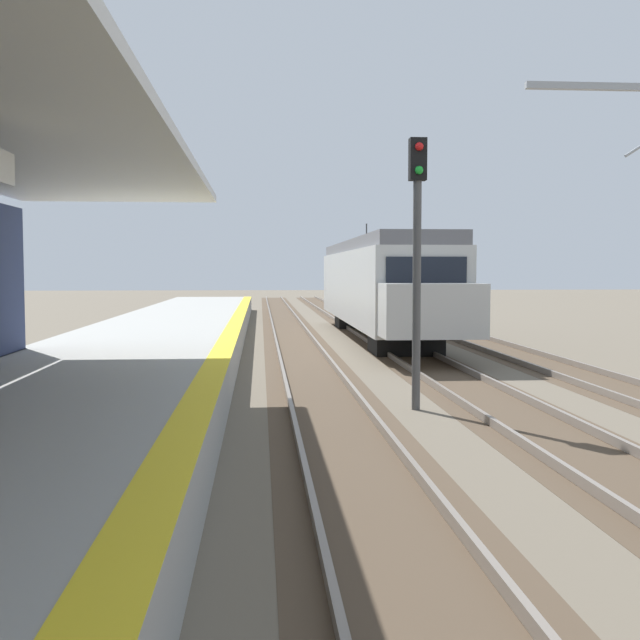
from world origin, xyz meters
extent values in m
cube|color=#999993|center=(-2.50, 16.00, 0.45)|extent=(5.00, 80.00, 0.90)
cube|color=yellow|center=(-0.25, 16.00, 0.90)|extent=(0.50, 80.00, 0.01)
cube|color=#4C3D2D|center=(1.90, 20.00, 0.00)|extent=(2.34, 120.00, 0.01)
cube|color=slate|center=(1.18, 20.00, 0.08)|extent=(0.08, 120.00, 0.15)
cube|color=slate|center=(2.62, 20.00, 0.08)|extent=(0.08, 120.00, 0.15)
cube|color=#4C3D2D|center=(5.30, 20.00, 0.00)|extent=(2.34, 120.00, 0.01)
cube|color=slate|center=(4.58, 20.00, 0.08)|extent=(0.08, 120.00, 0.15)
cube|color=slate|center=(6.02, 20.00, 0.08)|extent=(0.08, 120.00, 0.15)
cube|color=#4C3D2D|center=(8.70, 20.00, 0.00)|extent=(2.34, 120.00, 0.01)
cube|color=slate|center=(7.98, 20.00, 0.08)|extent=(0.08, 120.00, 0.15)
cube|color=slate|center=(9.42, 20.00, 0.08)|extent=(0.08, 120.00, 0.15)
cube|color=silver|center=(5.30, 33.09, 2.07)|extent=(2.90, 18.00, 2.70)
cube|color=slate|center=(5.30, 33.09, 3.64)|extent=(2.67, 18.00, 0.44)
cube|color=black|center=(5.30, 24.07, 2.48)|extent=(2.32, 0.06, 1.21)
cube|color=silver|center=(5.30, 23.29, 1.60)|extent=(2.78, 1.60, 1.49)
cube|color=black|center=(6.76, 33.09, 2.48)|extent=(0.04, 15.84, 0.86)
cylinder|color=#333333|center=(5.30, 36.69, 4.31)|extent=(0.06, 0.06, 0.90)
cube|color=black|center=(5.30, 27.24, 0.36)|extent=(2.17, 2.20, 0.72)
cube|color=black|center=(5.30, 38.94, 0.36)|extent=(2.17, 2.20, 0.72)
cylinder|color=#4C4C4C|center=(3.60, 16.98, 2.20)|extent=(0.16, 0.16, 4.40)
cube|color=black|center=(3.60, 16.98, 4.80)|extent=(0.32, 0.24, 0.80)
sphere|color=red|center=(3.60, 16.84, 5.02)|extent=(0.16, 0.16, 0.16)
sphere|color=green|center=(3.60, 16.84, 4.58)|extent=(0.16, 0.16, 0.16)
cube|color=#9EA3A8|center=(9.05, 19.83, 6.90)|extent=(4.80, 0.16, 0.16)
camera|label=1|loc=(0.60, 2.07, 2.69)|focal=44.18mm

